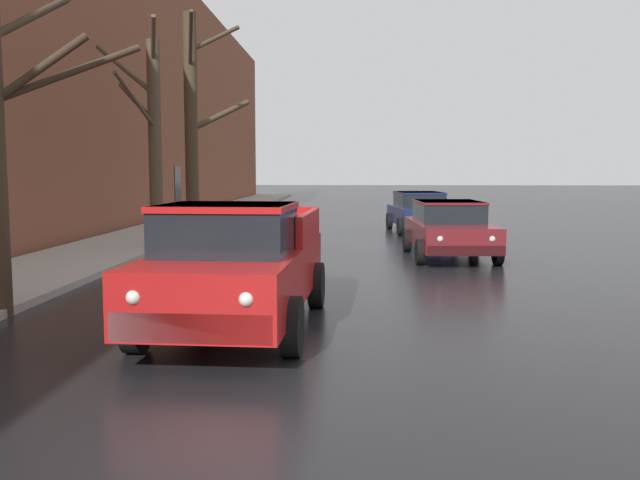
% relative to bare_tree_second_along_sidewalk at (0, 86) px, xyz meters
% --- Properties ---
extents(left_sidewalk_slab, '(2.84, 80.00, 0.14)m').
position_rel_bare_tree_second_along_sidewalk_xyz_m(left_sidewalk_slab, '(-1.36, 9.56, -3.35)').
color(left_sidewalk_slab, gray).
rests_on(left_sidewalk_slab, ground).
extents(brick_townhouse_facade, '(0.63, 80.00, 11.42)m').
position_rel_bare_tree_second_along_sidewalk_xyz_m(brick_townhouse_facade, '(-3.28, 9.55, 2.29)').
color(brick_townhouse_facade, brown).
rests_on(brick_townhouse_facade, ground).
extents(snow_bank_near_corner_left, '(2.62, 1.02, 0.56)m').
position_rel_bare_tree_second_along_sidewalk_xyz_m(snow_bank_near_corner_left, '(0.36, 21.63, -3.16)').
color(snow_bank_near_corner_left, white).
rests_on(snow_bank_near_corner_left, ground).
extents(snow_bank_mid_block_left, '(2.64, 1.34, 0.69)m').
position_rel_bare_tree_second_along_sidewalk_xyz_m(snow_bank_mid_block_left, '(0.92, 23.46, -3.14)').
color(snow_bank_mid_block_left, white).
rests_on(snow_bank_mid_block_left, ground).
extents(bare_tree_second_along_sidewalk, '(2.30, 2.52, 6.48)m').
position_rel_bare_tree_second_along_sidewalk_xyz_m(bare_tree_second_along_sidewalk, '(0.00, 0.00, 0.00)').
color(bare_tree_second_along_sidewalk, '#382B1E').
rests_on(bare_tree_second_along_sidewalk, ground).
extents(bare_tree_mid_block, '(2.21, 3.06, 6.05)m').
position_rel_bare_tree_second_along_sidewalk_xyz_m(bare_tree_mid_block, '(-0.15, 8.38, -0.34)').
color(bare_tree_mid_block, '#4C3D2D').
rests_on(bare_tree_mid_block, ground).
extents(bare_tree_far_down_block, '(1.94, 3.79, 7.29)m').
position_rel_bare_tree_second_along_sidewalk_xyz_m(bare_tree_far_down_block, '(-0.02, 12.76, 0.41)').
color(bare_tree_far_down_block, '#423323').
rests_on(bare_tree_far_down_block, ground).
extents(pickup_truck_red_approaching_near_lane, '(2.29, 5.06, 1.76)m').
position_rel_bare_tree_second_along_sidewalk_xyz_m(pickup_truck_red_approaching_near_lane, '(3.59, -0.73, -2.54)').
color(pickup_truck_red_approaching_near_lane, red).
rests_on(pickup_truck_red_approaching_near_lane, ground).
extents(sedan_maroon_parked_kerbside_close, '(2.09, 4.29, 1.42)m').
position_rel_bare_tree_second_along_sidewalk_xyz_m(sedan_maroon_parked_kerbside_close, '(7.63, 7.28, -2.66)').
color(sedan_maroon_parked_kerbside_close, maroon).
rests_on(sedan_maroon_parked_kerbside_close, ground).
extents(sedan_darkblue_parked_kerbside_mid, '(2.24, 4.39, 1.42)m').
position_rel_bare_tree_second_along_sidewalk_xyz_m(sedan_darkblue_parked_kerbside_mid, '(7.62, 14.49, -2.66)').
color(sedan_darkblue_parked_kerbside_mid, navy).
rests_on(sedan_darkblue_parked_kerbside_mid, ground).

